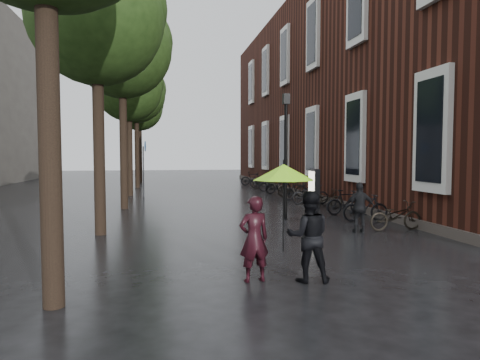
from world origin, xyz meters
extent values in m
plane|color=black|center=(0.00, 0.00, 0.00)|extent=(120.00, 120.00, 0.00)
cube|color=#38160F|center=(10.50, 19.50, 6.00)|extent=(10.00, 33.00, 12.00)
cube|color=silver|center=(5.45, 5.50, 3.00)|extent=(0.25, 1.60, 3.60)
cube|color=black|center=(5.35, 5.50, 3.00)|extent=(0.10, 1.20, 3.00)
cube|color=silver|center=(5.45, 10.50, 3.00)|extent=(0.25, 1.60, 3.60)
cube|color=black|center=(5.35, 10.50, 3.00)|extent=(0.10, 1.20, 3.00)
cube|color=silver|center=(5.45, 15.50, 3.00)|extent=(0.25, 1.60, 3.60)
cube|color=black|center=(5.35, 15.50, 3.00)|extent=(0.10, 1.20, 3.00)
cube|color=silver|center=(5.45, 15.50, 8.50)|extent=(0.25, 1.60, 3.60)
cube|color=black|center=(5.35, 15.50, 8.50)|extent=(0.10, 1.20, 3.00)
cube|color=silver|center=(5.45, 20.50, 3.00)|extent=(0.25, 1.60, 3.60)
cube|color=black|center=(5.35, 20.50, 3.00)|extent=(0.10, 1.20, 3.00)
cube|color=silver|center=(5.45, 20.50, 8.50)|extent=(0.25, 1.60, 3.60)
cube|color=black|center=(5.35, 20.50, 8.50)|extent=(0.10, 1.20, 3.00)
cube|color=silver|center=(5.45, 25.50, 3.00)|extent=(0.25, 1.60, 3.60)
cube|color=black|center=(5.35, 25.50, 3.00)|extent=(0.10, 1.20, 3.00)
cube|color=silver|center=(5.45, 25.50, 8.50)|extent=(0.25, 1.60, 3.60)
cube|color=black|center=(5.35, 25.50, 8.50)|extent=(0.10, 1.20, 3.00)
cube|color=silver|center=(5.45, 30.50, 3.00)|extent=(0.25, 1.60, 3.60)
cube|color=black|center=(5.35, 30.50, 3.00)|extent=(0.10, 1.20, 3.00)
cube|color=silver|center=(5.45, 30.50, 8.50)|extent=(0.25, 1.60, 3.60)
cube|color=black|center=(5.35, 30.50, 8.50)|extent=(0.10, 1.20, 3.00)
cube|color=#3F3833|center=(5.60, 19.50, 0.15)|extent=(0.40, 33.00, 0.30)
cylinder|color=black|center=(-4.00, 1.00, 2.34)|extent=(0.32, 0.32, 4.68)
cylinder|color=black|center=(-4.10, 7.00, 2.25)|extent=(0.32, 0.32, 4.51)
cylinder|color=black|center=(-3.90, 13.00, 2.48)|extent=(0.32, 0.32, 4.95)
cylinder|color=black|center=(-4.05, 19.00, 2.20)|extent=(0.32, 0.32, 4.40)
cylinder|color=black|center=(-3.95, 25.00, 2.39)|extent=(0.32, 0.32, 4.79)
cylinder|color=black|center=(-4.00, 31.00, 2.28)|extent=(0.32, 0.32, 4.57)
imported|color=black|center=(-0.74, 1.73, 0.78)|extent=(0.62, 0.45, 1.56)
imported|color=black|center=(0.23, 1.55, 0.83)|extent=(0.91, 0.78, 1.65)
cylinder|color=black|center=(-0.23, 1.56, 1.28)|extent=(0.02, 0.02, 1.43)
cone|color=#95FF1A|center=(-0.23, 1.56, 1.99)|extent=(1.12, 1.12, 0.29)
cylinder|color=black|center=(-0.23, 1.56, 2.18)|extent=(0.02, 0.02, 0.08)
imported|color=black|center=(3.39, 5.90, 0.75)|extent=(0.93, 0.54, 1.50)
imported|color=black|center=(4.64, 6.05, 0.45)|extent=(1.73, 0.66, 0.90)
imported|color=black|center=(4.56, 7.84, 0.49)|extent=(1.65, 0.56, 0.97)
imported|color=black|center=(4.62, 9.51, 0.48)|extent=(1.63, 0.55, 0.97)
imported|color=black|center=(4.50, 11.41, 0.42)|extent=(1.63, 0.61, 0.85)
imported|color=black|center=(4.49, 13.14, 0.46)|extent=(1.77, 0.64, 0.92)
imported|color=black|center=(4.49, 14.95, 0.47)|extent=(1.60, 0.59, 0.94)
imported|color=black|center=(4.67, 16.51, 0.49)|extent=(1.62, 0.46, 0.97)
imported|color=black|center=(4.46, 18.53, 0.48)|extent=(1.62, 0.57, 0.96)
imported|color=black|center=(4.57, 20.28, 0.45)|extent=(1.77, 0.79, 0.90)
imported|color=black|center=(4.45, 21.96, 0.43)|extent=(1.72, 0.92, 0.86)
imported|color=black|center=(4.64, 23.54, 0.43)|extent=(1.66, 0.63, 0.86)
imported|color=black|center=(4.46, 25.58, 0.52)|extent=(1.79, 0.73, 1.04)
cube|color=black|center=(4.42, 12.43, 0.84)|extent=(0.23, 1.11, 1.67)
cube|color=white|center=(4.29, 12.43, 0.89)|extent=(0.04, 0.93, 1.37)
cylinder|color=black|center=(2.05, 9.04, 2.09)|extent=(0.13, 0.13, 4.19)
cube|color=black|center=(2.05, 9.04, 4.29)|extent=(0.23, 0.23, 0.37)
sphere|color=#FFE5B2|center=(2.05, 9.04, 4.29)|extent=(0.19, 0.19, 0.19)
cylinder|color=#262628|center=(-3.28, 18.20, 1.38)|extent=(0.07, 0.07, 2.77)
cylinder|color=#0D4690|center=(-3.17, 18.20, 2.77)|extent=(0.03, 0.55, 0.55)
camera|label=1|loc=(-2.40, -5.76, 2.30)|focal=32.00mm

